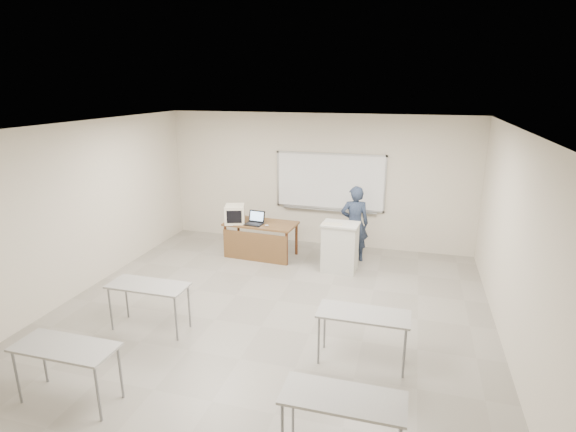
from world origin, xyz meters
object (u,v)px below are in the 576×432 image
(crt_monitor, at_px, (235,214))
(keyboard, at_px, (332,224))
(presenter, at_px, (355,224))
(podium, at_px, (340,247))
(instructor_desk, at_px, (259,233))
(laptop, at_px, (255,221))
(whiteboard, at_px, (330,182))
(mouse, at_px, (267,225))

(crt_monitor, bearing_deg, keyboard, -27.24)
(presenter, bearing_deg, podium, 61.88)
(instructor_desk, xyz_separation_m, laptop, (-0.10, -0.01, 0.25))
(whiteboard, distance_m, presenter, 1.26)
(crt_monitor, height_order, mouse, crt_monitor)
(instructor_desk, relative_size, mouse, 17.30)
(instructor_desk, bearing_deg, crt_monitor, -174.73)
(whiteboard, height_order, laptop, whiteboard)
(instructor_desk, relative_size, presenter, 0.94)
(keyboard, distance_m, presenter, 0.87)
(laptop, height_order, mouse, laptop)
(mouse, bearing_deg, crt_monitor, 164.89)
(presenter, bearing_deg, mouse, 3.90)
(crt_monitor, distance_m, keyboard, 2.20)
(crt_monitor, distance_m, mouse, 0.77)
(podium, height_order, keyboard, keyboard)
(crt_monitor, height_order, laptop, crt_monitor)
(crt_monitor, bearing_deg, mouse, -23.78)
(laptop, height_order, presenter, presenter)
(instructor_desk, xyz_separation_m, podium, (1.77, -0.24, -0.06))
(presenter, bearing_deg, instructor_desk, -0.06)
(whiteboard, xyz_separation_m, keyboard, (0.35, -1.59, -0.48))
(podium, bearing_deg, keyboard, -138.56)
(laptop, relative_size, presenter, 0.22)
(crt_monitor, distance_m, laptop, 0.47)
(instructor_desk, height_order, mouse, mouse)
(instructor_desk, relative_size, keyboard, 3.82)
(laptop, bearing_deg, crt_monitor, -173.59)
(laptop, xyz_separation_m, presenter, (2.07, 0.42, -0.00))
(laptop, bearing_deg, keyboard, -5.53)
(podium, xyz_separation_m, presenter, (0.19, 0.65, 0.31))
(whiteboard, relative_size, podium, 2.50)
(whiteboard, bearing_deg, presenter, -49.74)
(whiteboard, bearing_deg, laptop, -138.10)
(podium, relative_size, keyboard, 2.49)
(crt_monitor, distance_m, presenter, 2.55)
(whiteboard, height_order, mouse, whiteboard)
(mouse, xyz_separation_m, keyboard, (1.42, -0.28, 0.24))
(laptop, bearing_deg, instructor_desk, 11.78)
(whiteboard, bearing_deg, keyboard, -77.57)
(crt_monitor, bearing_deg, instructor_desk, -16.74)
(whiteboard, relative_size, mouse, 28.27)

